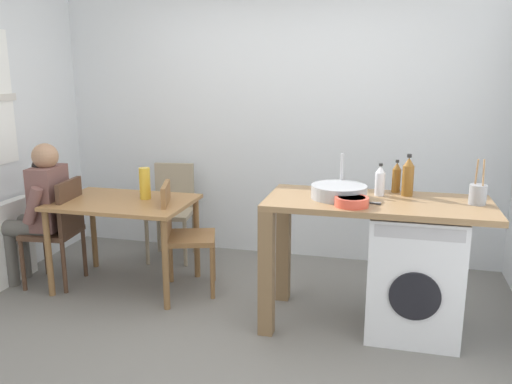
{
  "coord_description": "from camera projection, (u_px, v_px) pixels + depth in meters",
  "views": [
    {
      "loc": [
        1.05,
        -3.14,
        1.78
      ],
      "look_at": [
        0.14,
        0.45,
        0.91
      ],
      "focal_mm": 36.81,
      "sensor_mm": 36.0,
      "label": 1
    }
  ],
  "objects": [
    {
      "name": "bottle_squat_brown",
      "position": [
        396.0,
        178.0,
        3.74
      ],
      "size": [
        0.06,
        0.06,
        0.23
      ],
      "color": "brown",
      "rests_on": "kitchen_counter"
    },
    {
      "name": "vase",
      "position": [
        145.0,
        183.0,
        4.29
      ],
      "size": [
        0.09,
        0.09,
        0.26
      ],
      "primitive_type": "cylinder",
      "color": "gold",
      "rests_on": "dining_table"
    },
    {
      "name": "utensil_crock",
      "position": [
        478.0,
        194.0,
        3.41
      ],
      "size": [
        0.11,
        0.11,
        0.3
      ],
      "color": "gray",
      "rests_on": "kitchen_counter"
    },
    {
      "name": "sink_basin",
      "position": [
        339.0,
        192.0,
        3.58
      ],
      "size": [
        0.38,
        0.38,
        0.09
      ],
      "primitive_type": "cylinder",
      "color": "#9EA0A5",
      "rests_on": "kitchen_counter"
    },
    {
      "name": "washing_machine",
      "position": [
        413.0,
        272.0,
        3.57
      ],
      "size": [
        0.6,
        0.61,
        0.86
      ],
      "color": "silver",
      "rests_on": "ground_plane"
    },
    {
      "name": "chair_opposite",
      "position": [
        180.0,
        231.0,
        4.22
      ],
      "size": [
        0.5,
        0.5,
        0.9
      ],
      "rotation": [
        0.0,
        0.0,
        -1.26
      ],
      "color": "olive",
      "rests_on": "ground_plane"
    },
    {
      "name": "ground_plane",
      "position": [
        221.0,
        334.0,
        3.62
      ],
      "size": [
        5.46,
        5.46,
        0.0
      ],
      "primitive_type": "plane",
      "color": "slate"
    },
    {
      "name": "wall_back",
      "position": [
        276.0,
        116.0,
        4.96
      ],
      "size": [
        4.6,
        0.1,
        2.7
      ],
      "primitive_type": "cube",
      "color": "silver",
      "rests_on": "ground_plane"
    },
    {
      "name": "seated_person",
      "position": [
        40.0,
        207.0,
        4.34
      ],
      "size": [
        0.52,
        0.53,
        1.2
      ],
      "rotation": [
        0.0,
        0.0,
        1.68
      ],
      "color": "#595651",
      "rests_on": "ground_plane"
    },
    {
      "name": "dining_table",
      "position": [
        124.0,
        212.0,
        4.28
      ],
      "size": [
        1.1,
        0.76,
        0.74
      ],
      "color": "#9E7042",
      "rests_on": "ground_plane"
    },
    {
      "name": "scissors",
      "position": [
        370.0,
        203.0,
        3.44
      ],
      "size": [
        0.15,
        0.06,
        0.01
      ],
      "color": "#B2B2B7",
      "rests_on": "kitchen_counter"
    },
    {
      "name": "chair_person_seat",
      "position": [
        60.0,
        226.0,
        4.36
      ],
      "size": [
        0.44,
        0.44,
        0.9
      ],
      "rotation": [
        0.0,
        0.0,
        1.68
      ],
      "color": "#4C3323",
      "rests_on": "ground_plane"
    },
    {
      "name": "mixing_bowl",
      "position": [
        352.0,
        201.0,
        3.37
      ],
      "size": [
        0.22,
        0.22,
        0.06
      ],
      "color": "#D84C38",
      "rests_on": "kitchen_counter"
    },
    {
      "name": "bottle_clear_small",
      "position": [
        408.0,
        177.0,
        3.63
      ],
      "size": [
        0.08,
        0.08,
        0.29
      ],
      "color": "brown",
      "rests_on": "kitchen_counter"
    },
    {
      "name": "bottle_tall_green",
      "position": [
        380.0,
        181.0,
        3.64
      ],
      "size": [
        0.07,
        0.07,
        0.23
      ],
      "color": "silver",
      "rests_on": "kitchen_counter"
    },
    {
      "name": "tap",
      "position": [
        342.0,
        173.0,
        3.73
      ],
      "size": [
        0.02,
        0.02,
        0.28
      ],
      "primitive_type": "cylinder",
      "color": "#B2B2B7",
      "rests_on": "kitchen_counter"
    },
    {
      "name": "kitchen_counter",
      "position": [
        345.0,
        221.0,
        3.61
      ],
      "size": [
        1.5,
        0.68,
        0.92
      ],
      "color": "olive",
      "rests_on": "ground_plane"
    },
    {
      "name": "chair_spare_by_wall",
      "position": [
        172.0,
        205.0,
        5.02
      ],
      "size": [
        0.45,
        0.45,
        0.9
      ],
      "rotation": [
        0.0,
        0.0,
        3.27
      ],
      "color": "gray",
      "rests_on": "ground_plane"
    }
  ]
}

